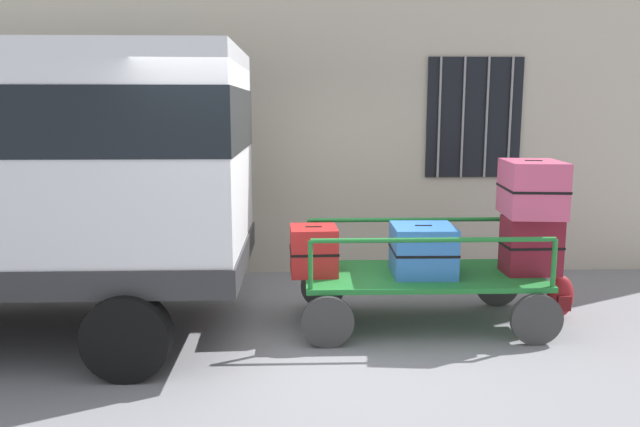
{
  "coord_description": "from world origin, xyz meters",
  "views": [
    {
      "loc": [
        -0.01,
        -5.36,
        2.14
      ],
      "look_at": [
        0.19,
        0.46,
        1.13
      ],
      "focal_mm": 34.63,
      "sensor_mm": 36.0,
      "label": 1
    }
  ],
  "objects_px": {
    "suitcase_center_bottom": "(531,245)",
    "backpack": "(560,297)",
    "suitcase_left_bottom": "(314,250)",
    "luggage_cart": "(421,284)",
    "suitcase_midleft_bottom": "(423,250)",
    "suitcase_center_middle": "(532,188)"
  },
  "relations": [
    {
      "from": "suitcase_left_bottom",
      "to": "suitcase_center_bottom",
      "type": "distance_m",
      "value": 2.12
    },
    {
      "from": "suitcase_left_bottom",
      "to": "backpack",
      "type": "height_order",
      "value": "suitcase_left_bottom"
    },
    {
      "from": "suitcase_center_middle",
      "to": "suitcase_midleft_bottom",
      "type": "bearing_deg",
      "value": -176.89
    },
    {
      "from": "backpack",
      "to": "suitcase_midleft_bottom",
      "type": "bearing_deg",
      "value": -172.09
    },
    {
      "from": "luggage_cart",
      "to": "suitcase_left_bottom",
      "type": "height_order",
      "value": "suitcase_left_bottom"
    },
    {
      "from": "suitcase_center_middle",
      "to": "suitcase_left_bottom",
      "type": "bearing_deg",
      "value": 179.81
    },
    {
      "from": "suitcase_midleft_bottom",
      "to": "suitcase_center_middle",
      "type": "relative_size",
      "value": 0.81
    },
    {
      "from": "suitcase_center_middle",
      "to": "backpack",
      "type": "relative_size",
      "value": 1.72
    },
    {
      "from": "luggage_cart",
      "to": "backpack",
      "type": "relative_size",
      "value": 5.4
    },
    {
      "from": "luggage_cart",
      "to": "suitcase_midleft_bottom",
      "type": "bearing_deg",
      "value": -90.0
    },
    {
      "from": "suitcase_left_bottom",
      "to": "suitcase_center_bottom",
      "type": "relative_size",
      "value": 0.88
    },
    {
      "from": "suitcase_midleft_bottom",
      "to": "backpack",
      "type": "bearing_deg",
      "value": 7.91
    },
    {
      "from": "suitcase_center_bottom",
      "to": "backpack",
      "type": "bearing_deg",
      "value": 26.57
    },
    {
      "from": "suitcase_center_bottom",
      "to": "backpack",
      "type": "distance_m",
      "value": 0.75
    },
    {
      "from": "suitcase_midleft_bottom",
      "to": "suitcase_center_bottom",
      "type": "bearing_deg",
      "value": -0.2
    },
    {
      "from": "suitcase_midleft_bottom",
      "to": "suitcase_center_middle",
      "type": "distance_m",
      "value": 1.22
    },
    {
      "from": "backpack",
      "to": "suitcase_center_bottom",
      "type": "bearing_deg",
      "value": -153.43
    },
    {
      "from": "suitcase_left_bottom",
      "to": "suitcase_center_middle",
      "type": "height_order",
      "value": "suitcase_center_middle"
    },
    {
      "from": "luggage_cart",
      "to": "suitcase_midleft_bottom",
      "type": "xyz_separation_m",
      "value": [
        -0.0,
        -0.03,
        0.35
      ]
    },
    {
      "from": "suitcase_center_middle",
      "to": "backpack",
      "type": "bearing_deg",
      "value": 19.47
    },
    {
      "from": "suitcase_center_bottom",
      "to": "suitcase_left_bottom",
      "type": "bearing_deg",
      "value": 178.15
    },
    {
      "from": "suitcase_left_bottom",
      "to": "suitcase_center_middle",
      "type": "distance_m",
      "value": 2.2
    }
  ]
}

